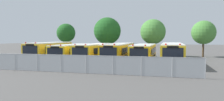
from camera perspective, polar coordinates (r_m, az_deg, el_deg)
The scene contains 12 objects.
ground_plane at distance 28.54m, azimuth -1.62°, elevation -3.18°, with size 160.00×160.00×0.00m, color #514F4C.
school_bus_0 at distance 31.91m, azimuth -16.42°, elevation 0.00°, with size 2.68×9.69×2.77m.
school_bus_1 at distance 30.14m, azimuth -10.80°, elevation -0.35°, with size 2.65×9.78×2.52m.
school_bus_2 at distance 28.76m, azimuth -4.96°, elevation -0.39°, with size 2.54×9.59×2.61m.
school_bus_3 at distance 27.91m, azimuth 1.85°, elevation -0.43°, with size 2.50×10.58×2.68m.
school_bus_4 at distance 27.43m, azimuth 8.59°, elevation -0.64°, with size 2.65×9.30×2.58m.
school_bus_5 at distance 27.29m, azimuth 15.93°, elevation -0.58°, with size 2.66×11.44×2.74m.
tree_0 at distance 43.51m, azimuth -12.17°, elevation 4.59°, with size 3.76×3.75×6.15m.
tree_1 at distance 38.81m, azimuth -1.34°, elevation 5.26°, with size 4.95×4.95×7.03m.
tree_2 at distance 38.15m, azimuth 11.13°, elevation 5.03°, with size 4.45×4.45×6.59m.
tree_3 at distance 39.29m, azimuth 23.60°, elevation 4.50°, with size 4.04×4.04×6.23m.
chainlink_fence at distance 20.17m, azimuth -10.47°, elevation -3.48°, with size 23.15×0.07×1.71m.
Camera 1 is at (7.89, -27.23, 3.32)m, focal length 33.80 mm.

